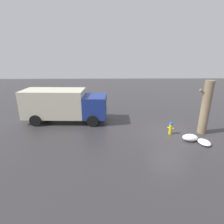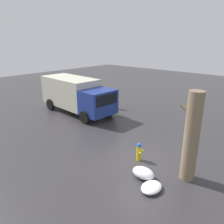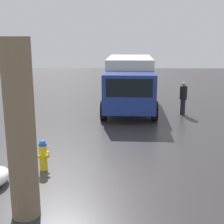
{
  "view_description": "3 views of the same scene",
  "coord_description": "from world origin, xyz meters",
  "px_view_note": "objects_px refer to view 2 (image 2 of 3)",
  "views": [
    {
      "loc": [
        4.36,
        11.2,
        5.37
      ],
      "look_at": [
        4.09,
        -1.27,
        1.25
      ],
      "focal_mm": 28.0,
      "sensor_mm": 36.0,
      "label": 1
    },
    {
      "loc": [
        -5.26,
        7.77,
        5.55
      ],
      "look_at": [
        3.61,
        -2.08,
        1.13
      ],
      "focal_mm": 35.0,
      "sensor_mm": 36.0,
      "label": 2
    },
    {
      "loc": [
        -8.34,
        -2.12,
        3.74
      ],
      "look_at": [
        3.33,
        -1.92,
        0.92
      ],
      "focal_mm": 50.0,
      "sensor_mm": 36.0,
      "label": 3
    }
  ],
  "objects_px": {
    "fire_hydrant": "(139,151)",
    "tree_trunk": "(191,137)",
    "pedestrian": "(111,98)",
    "delivery_truck": "(76,94)"
  },
  "relations": [
    {
      "from": "fire_hydrant",
      "to": "tree_trunk",
      "type": "xyz_separation_m",
      "value": [
        -2.34,
        -0.17,
        1.43
      ]
    },
    {
      "from": "fire_hydrant",
      "to": "pedestrian",
      "type": "relative_size",
      "value": 0.55
    },
    {
      "from": "delivery_truck",
      "to": "pedestrian",
      "type": "bearing_deg",
      "value": 154.69
    },
    {
      "from": "delivery_truck",
      "to": "pedestrian",
      "type": "height_order",
      "value": "delivery_truck"
    },
    {
      "from": "fire_hydrant",
      "to": "pedestrian",
      "type": "height_order",
      "value": "pedestrian"
    },
    {
      "from": "tree_trunk",
      "to": "pedestrian",
      "type": "height_order",
      "value": "tree_trunk"
    },
    {
      "from": "fire_hydrant",
      "to": "tree_trunk",
      "type": "height_order",
      "value": "tree_trunk"
    },
    {
      "from": "pedestrian",
      "to": "tree_trunk",
      "type": "bearing_deg",
      "value": -120.22
    },
    {
      "from": "tree_trunk",
      "to": "delivery_truck",
      "type": "distance_m",
      "value": 10.71
    },
    {
      "from": "fire_hydrant",
      "to": "tree_trunk",
      "type": "bearing_deg",
      "value": -53.96
    }
  ]
}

